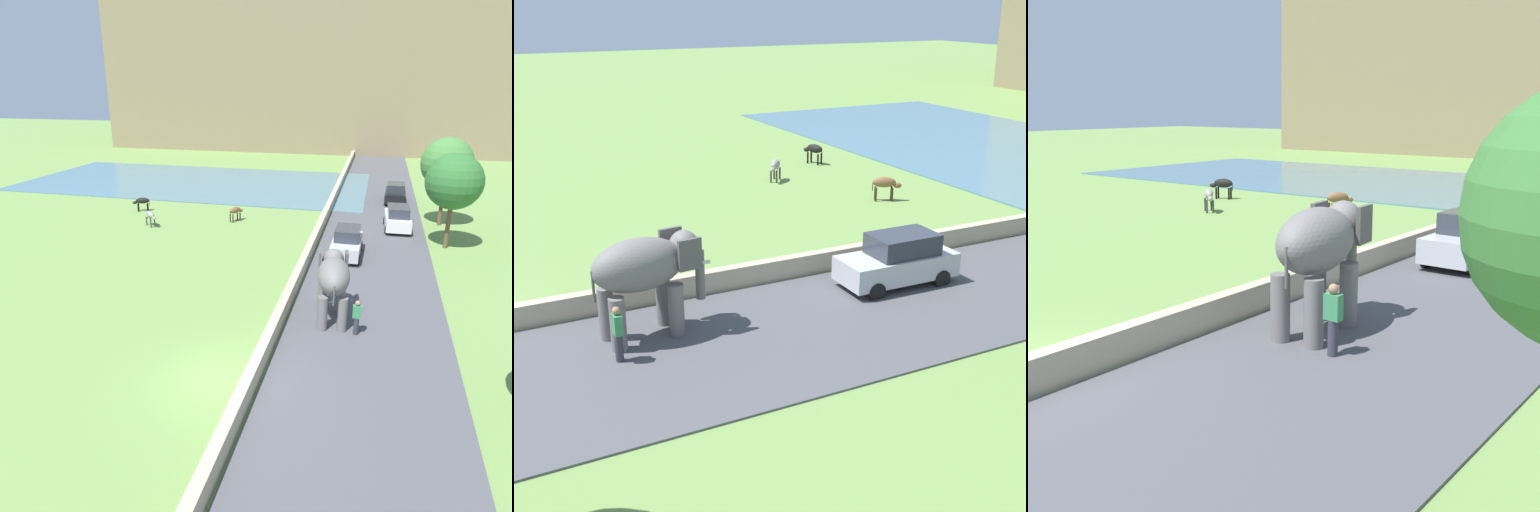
% 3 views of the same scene
% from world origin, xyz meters
% --- Properties ---
extents(barrier_wall, '(0.40, 110.00, 0.76)m').
position_xyz_m(barrier_wall, '(1.20, 18.00, 0.38)').
color(barrier_wall, tan).
rests_on(barrier_wall, ground).
extents(lake, '(36.00, 18.00, 0.08)m').
position_xyz_m(lake, '(-14.00, 33.81, 0.04)').
color(lake, slate).
rests_on(lake, ground).
extents(elephant, '(1.72, 3.55, 2.99)m').
position_xyz_m(elephant, '(3.40, 5.71, 2.04)').
color(elephant, slate).
rests_on(elephant, ground).
extents(person_beside_elephant, '(0.36, 0.22, 1.63)m').
position_xyz_m(person_beside_elephant, '(4.56, 4.49, 0.87)').
color(person_beside_elephant, '#33333D').
rests_on(person_beside_elephant, ground).
extents(car_silver, '(1.85, 4.03, 1.80)m').
position_xyz_m(car_silver, '(3.43, 14.33, 0.90)').
color(car_silver, '#B7B7BC').
rests_on(car_silver, ground).
extents(cow_brown, '(0.96, 1.38, 1.15)m').
position_xyz_m(cow_brown, '(-5.48, 20.17, 0.84)').
color(cow_brown, brown).
rests_on(cow_brown, ground).
extents(cow_black, '(1.42, 0.79, 1.15)m').
position_xyz_m(cow_black, '(-13.92, 21.16, 0.84)').
color(cow_black, black).
rests_on(cow_black, ground).
extents(cow_grey, '(1.28, 1.15, 1.15)m').
position_xyz_m(cow_grey, '(-11.20, 17.23, 0.84)').
color(cow_grey, gray).
rests_on(cow_grey, ground).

